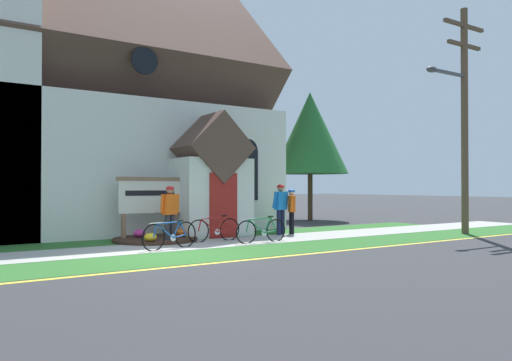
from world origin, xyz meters
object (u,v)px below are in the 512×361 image
at_px(cyclist_in_yellow_jersey, 292,208).
at_px(bicycle_silver, 215,229).
at_px(church_sign, 150,198).
at_px(bicycle_green, 170,235).
at_px(cyclist_in_white_jersey, 170,209).
at_px(bicycle_white, 262,230).
at_px(roadside_conifer, 310,133).
at_px(cyclist_in_green_jersey, 281,205).
at_px(utility_pole, 463,108).

bearing_deg(cyclist_in_yellow_jersey, bicycle_silver, -171.15).
xyz_separation_m(church_sign, bicycle_green, (-0.35, -2.47, -0.94)).
relative_size(church_sign, bicycle_silver, 1.18).
distance_m(bicycle_green, cyclist_in_white_jersey, 1.63).
relative_size(church_sign, bicycle_white, 1.18).
distance_m(bicycle_white, bicycle_green, 2.85).
height_order(bicycle_silver, cyclist_in_white_jersey, cyclist_in_white_jersey).
bearing_deg(bicycle_silver, cyclist_in_white_jersey, 159.28).
height_order(cyclist_in_white_jersey, roadside_conifer, roadside_conifer).
height_order(bicycle_green, cyclist_in_white_jersey, cyclist_in_white_jersey).
bearing_deg(bicycle_white, cyclist_in_green_jersey, 40.61).
relative_size(church_sign, cyclist_in_yellow_jersey, 1.33).
relative_size(church_sign, bicycle_green, 1.21).
height_order(church_sign, cyclist_in_yellow_jersey, church_sign).
bearing_deg(roadside_conifer, utility_pole, -88.67).
distance_m(cyclist_in_green_jersey, utility_pole, 7.29).
relative_size(cyclist_in_white_jersey, cyclist_in_green_jersey, 0.96).
relative_size(bicycle_white, utility_pole, 0.22).
height_order(cyclist_in_yellow_jersey, roadside_conifer, roadside_conifer).
bearing_deg(roadside_conifer, cyclist_in_green_jersey, -137.22).
bearing_deg(cyclist_in_yellow_jersey, roadside_conifer, 45.42).
bearing_deg(cyclist_in_yellow_jersey, church_sign, 167.91).
height_order(bicycle_white, bicycle_green, bicycle_white).
bearing_deg(church_sign, roadside_conifer, 22.33).
bearing_deg(bicycle_white, bicycle_silver, 134.83).
relative_size(bicycle_white, bicycle_green, 1.02).
bearing_deg(cyclist_in_green_jersey, bicycle_green, -162.63).
distance_m(bicycle_green, roadside_conifer, 12.60).
xyz_separation_m(church_sign, roadside_conifer, (9.72, 3.99, 2.99)).
height_order(bicycle_white, roadside_conifer, roadside_conifer).
bearing_deg(bicycle_green, cyclist_in_white_jersey, 67.59).
distance_m(bicycle_green, utility_pole, 11.17).
distance_m(church_sign, bicycle_green, 2.66).
bearing_deg(bicycle_green, bicycle_white, -2.10).
height_order(bicycle_green, bicycle_silver, bicycle_silver).
bearing_deg(roadside_conifer, bicycle_green, -147.33).
height_order(church_sign, bicycle_green, church_sign).
bearing_deg(cyclist_in_yellow_jersey, bicycle_white, -145.88).
bearing_deg(cyclist_in_yellow_jersey, cyclist_in_green_jersey, 177.62).
distance_m(bicycle_white, roadside_conifer, 10.53).
bearing_deg(church_sign, bicycle_silver, -46.32).
distance_m(bicycle_silver, roadside_conifer, 10.69).
bearing_deg(bicycle_white, cyclist_in_yellow_jersey, 34.12).
bearing_deg(cyclist_in_yellow_jersey, bicycle_green, -164.29).
relative_size(cyclist_in_green_jersey, utility_pole, 0.22).
bearing_deg(cyclist_in_green_jersey, cyclist_in_yellow_jersey, -2.38).
bearing_deg(utility_pole, cyclist_in_green_jersey, 150.14).
distance_m(church_sign, cyclist_in_green_jersey, 4.45).
bearing_deg(bicycle_silver, bicycle_green, -153.02).
xyz_separation_m(bicycle_white, cyclist_in_green_jersey, (1.83, 1.57, 0.67)).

